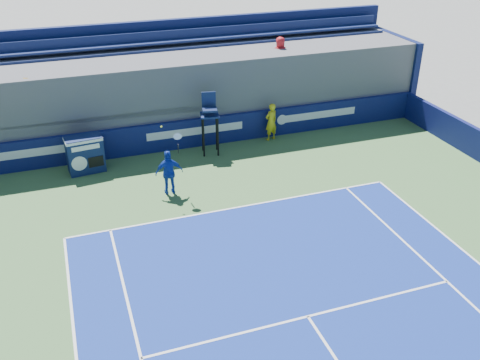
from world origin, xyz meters
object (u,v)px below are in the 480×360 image
object	(u,v)px
ball_person	(271,122)
tennis_player	(169,172)
umpire_chair	(210,117)
match_clock	(85,153)

from	to	relation	value
ball_person	tennis_player	size ratio (longest dim) A/B	0.62
tennis_player	ball_person	bearing A→B (deg)	32.02
ball_person	tennis_player	world-z (taller)	tennis_player
ball_person	umpire_chair	world-z (taller)	umpire_chair
match_clock	umpire_chair	size ratio (longest dim) A/B	0.56
umpire_chair	tennis_player	size ratio (longest dim) A/B	0.96
ball_person	match_clock	size ratio (longest dim) A/B	1.14
umpire_chair	tennis_player	xyz separation A→B (m)	(-2.25, -2.73, -0.71)
tennis_player	umpire_chair	bearing A→B (deg)	50.51
ball_person	match_clock	distance (m)	7.62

